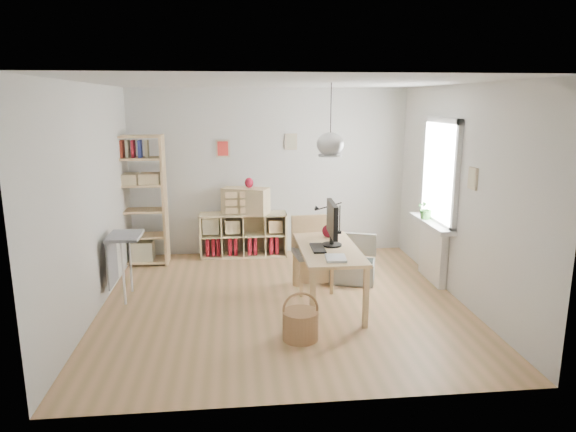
{
  "coord_description": "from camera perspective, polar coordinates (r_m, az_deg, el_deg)",
  "views": [
    {
      "loc": [
        -0.57,
        -6.09,
        2.49
      ],
      "look_at": [
        0.1,
        0.3,
        1.05
      ],
      "focal_mm": 32.0,
      "sensor_mm": 36.0,
      "label": 1
    }
  ],
  "objects": [
    {
      "name": "room_shell",
      "position": [
        6.07,
        4.72,
        7.96
      ],
      "size": [
        4.5,
        4.5,
        4.5
      ],
      "color": "silver",
      "rests_on": "ground"
    },
    {
      "name": "cube_shelf",
      "position": [
        8.46,
        -5.12,
        -2.43
      ],
      "size": [
        1.4,
        0.38,
        0.72
      ],
      "color": "#D4BF8B",
      "rests_on": "ground"
    },
    {
      "name": "keyboard",
      "position": [
        6.21,
        3.34,
        -3.58
      ],
      "size": [
        0.16,
        0.41,
        0.02
      ],
      "primitive_type": "cube",
      "rotation": [
        0.0,
        0.0,
        -0.02
      ],
      "color": "black",
      "rests_on": "desk"
    },
    {
      "name": "wicker_basket",
      "position": [
        5.59,
        1.39,
        -11.9
      ],
      "size": [
        0.39,
        0.38,
        0.53
      ],
      "rotation": [
        0.0,
        0.0,
        -0.01
      ],
      "color": "#9C6E46",
      "rests_on": "ground"
    },
    {
      "name": "red_vase",
      "position": [
        8.23,
        -4.35,
        3.71
      ],
      "size": [
        0.14,
        0.14,
        0.16
      ],
      "primitive_type": "ellipsoid",
      "color": "maroon",
      "rests_on": "drawer_chest"
    },
    {
      "name": "desk",
      "position": [
        6.32,
        4.5,
        -4.28
      ],
      "size": [
        0.7,
        1.5,
        0.75
      ],
      "color": "#DEB480",
      "rests_on": "ground"
    },
    {
      "name": "yarn_ball",
      "position": [
        6.72,
        4.53,
        -1.68
      ],
      "size": [
        0.17,
        0.17,
        0.17
      ],
      "primitive_type": "sphere",
      "color": "#510A11",
      "rests_on": "desk"
    },
    {
      "name": "monitor",
      "position": [
        6.28,
        4.93,
        -0.63
      ],
      "size": [
        0.25,
        0.62,
        0.54
      ],
      "rotation": [
        0.0,
        0.0,
        -0.05
      ],
      "color": "black",
      "rests_on": "desk"
    },
    {
      "name": "window_unit",
      "position": [
        7.31,
        16.6,
        4.72
      ],
      "size": [
        0.07,
        1.16,
        1.46
      ],
      "color": "white",
      "rests_on": "ground"
    },
    {
      "name": "storage_chest",
      "position": [
        7.35,
        7.27,
        -5.56
      ],
      "size": [
        0.79,
        0.84,
        0.64
      ],
      "rotation": [
        0.0,
        0.0,
        -0.32
      ],
      "color": "#BABBB6",
      "rests_on": "ground"
    },
    {
      "name": "ground",
      "position": [
        6.61,
        -0.6,
        -9.51
      ],
      "size": [
        4.5,
        4.5,
        0.0
      ],
      "primitive_type": "plane",
      "color": "tan",
      "rests_on": "ground"
    },
    {
      "name": "paper_tray",
      "position": [
        5.82,
        5.33,
        -4.69
      ],
      "size": [
        0.25,
        0.3,
        0.03
      ],
      "primitive_type": "cube",
      "rotation": [
        0.0,
        0.0,
        -0.09
      ],
      "color": "silver",
      "rests_on": "desk"
    },
    {
      "name": "potted_plant",
      "position": [
        7.51,
        15.15,
        0.81
      ],
      "size": [
        0.28,
        0.25,
        0.3
      ],
      "primitive_type": "imported",
      "rotation": [
        0.0,
        0.0,
        0.05
      ],
      "color": "#2D6525",
      "rests_on": "windowsill"
    },
    {
      "name": "task_lamp",
      "position": [
        6.79,
        4.31,
        0.17
      ],
      "size": [
        0.39,
        0.14,
        0.41
      ],
      "color": "black",
      "rests_on": "desk"
    },
    {
      "name": "chair",
      "position": [
        6.9,
        2.62,
        -3.61
      ],
      "size": [
        0.53,
        0.53,
        0.99
      ],
      "rotation": [
        0.0,
        0.0,
        0.11
      ],
      "color": "gray",
      "rests_on": "ground"
    },
    {
      "name": "windowsill",
      "position": [
        7.41,
        15.64,
        -0.79
      ],
      "size": [
        0.22,
        1.2,
        0.06
      ],
      "primitive_type": "cube",
      "color": "silver",
      "rests_on": "radiator"
    },
    {
      "name": "side_table",
      "position": [
        6.85,
        -18.15,
        -3.43
      ],
      "size": [
        0.4,
        0.55,
        0.85
      ],
      "color": "gray",
      "rests_on": "ground"
    },
    {
      "name": "tall_bookshelf",
      "position": [
        8.15,
        -16.27,
        2.22
      ],
      "size": [
        0.8,
        0.38,
        2.0
      ],
      "color": "#DEB480",
      "rests_on": "ground"
    },
    {
      "name": "radiator",
      "position": [
        7.54,
        15.8,
        -3.97
      ],
      "size": [
        0.1,
        0.8,
        0.8
      ],
      "primitive_type": "cube",
      "color": "silver",
      "rests_on": "ground"
    },
    {
      "name": "drawer_chest",
      "position": [
        8.28,
        -4.73,
        1.72
      ],
      "size": [
        0.8,
        0.59,
        0.42
      ],
      "primitive_type": "cube",
      "rotation": [
        0.0,
        0.0,
        -0.41
      ],
      "color": "#D4BF8B",
      "rests_on": "cube_shelf"
    }
  ]
}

